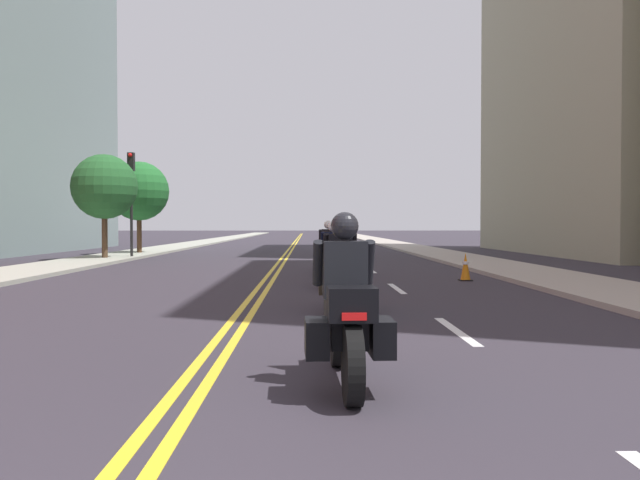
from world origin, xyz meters
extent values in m
plane|color=#302B34|center=(0.00, 48.00, 0.00)|extent=(264.00, 264.00, 0.00)
cube|color=#9F9F91|center=(-7.65, 48.00, 0.06)|extent=(2.73, 144.00, 0.12)
cube|color=#A99E93|center=(7.65, 48.00, 0.06)|extent=(2.73, 144.00, 0.12)
cube|color=yellow|center=(-0.12, 48.00, 0.00)|extent=(0.12, 132.00, 0.01)
cube|color=yellow|center=(0.12, 48.00, 0.00)|extent=(0.12, 132.00, 0.01)
cube|color=silver|center=(3.14, 8.00, 0.00)|extent=(0.14, 2.40, 0.01)
cube|color=silver|center=(3.14, 14.00, 0.00)|extent=(0.14, 2.40, 0.01)
cube|color=silver|center=(3.14, 20.00, 0.00)|extent=(0.14, 2.40, 0.01)
cube|color=silver|center=(3.14, 26.00, 0.00)|extent=(0.14, 2.40, 0.01)
cube|color=silver|center=(3.14, 32.00, 0.00)|extent=(0.14, 2.40, 0.01)
cube|color=silver|center=(3.14, 38.00, 0.00)|extent=(0.14, 2.40, 0.01)
cube|color=silver|center=(3.14, 44.00, 0.00)|extent=(0.14, 2.40, 0.01)
cube|color=silver|center=(3.14, 50.00, 0.00)|extent=(0.14, 2.40, 0.01)
cube|color=silver|center=(3.14, 56.00, 0.00)|extent=(0.14, 2.40, 0.01)
cube|color=gray|center=(-15.56, 35.16, 10.49)|extent=(6.08, 20.09, 20.99)
cylinder|color=black|center=(1.38, 5.77, 0.33)|extent=(0.16, 0.67, 0.66)
cylinder|color=black|center=(1.43, 4.29, 0.33)|extent=(0.16, 0.67, 0.66)
cube|color=silver|center=(1.38, 5.77, 0.68)|extent=(0.15, 0.32, 0.04)
cube|color=black|center=(1.40, 5.03, 0.61)|extent=(0.36, 1.14, 0.40)
cube|color=black|center=(1.42, 4.36, 0.83)|extent=(0.41, 0.37, 0.28)
cube|color=red|center=(1.43, 4.18, 0.75)|extent=(0.20, 0.04, 0.06)
cube|color=black|center=(1.14, 4.58, 0.51)|extent=(0.21, 0.45, 0.32)
cube|color=black|center=(1.70, 4.60, 0.51)|extent=(0.21, 0.45, 0.32)
cube|color=#B2C1CC|center=(1.39, 5.51, 0.99)|extent=(0.36, 0.13, 0.36)
cube|color=black|center=(1.40, 4.98, 1.07)|extent=(0.41, 0.27, 0.52)
cylinder|color=black|center=(1.16, 5.12, 1.12)|extent=(0.11, 0.28, 0.45)
cylinder|color=black|center=(1.64, 5.14, 1.12)|extent=(0.11, 0.28, 0.45)
sphere|color=black|center=(1.40, 5.01, 1.47)|extent=(0.26, 0.26, 0.26)
cylinder|color=black|center=(1.61, 10.78, 0.34)|extent=(0.14, 0.67, 0.67)
cylinder|color=black|center=(1.62, 9.23, 0.34)|extent=(0.14, 0.67, 0.67)
cube|color=silver|center=(1.61, 10.78, 0.69)|extent=(0.14, 0.32, 0.04)
cube|color=black|center=(1.61, 10.00, 0.62)|extent=(0.33, 1.18, 0.40)
cube|color=black|center=(1.62, 9.30, 0.84)|extent=(0.40, 0.36, 0.28)
cube|color=red|center=(1.62, 9.11, 0.76)|extent=(0.20, 0.03, 0.06)
cube|color=black|center=(1.34, 9.53, 0.52)|extent=(0.20, 0.44, 0.32)
cube|color=black|center=(1.90, 9.54, 0.52)|extent=(0.20, 0.44, 0.32)
cube|color=#B2C1CC|center=(1.61, 10.50, 1.00)|extent=(0.36, 0.13, 0.36)
cube|color=black|center=(1.62, 9.95, 1.08)|extent=(0.40, 0.26, 0.52)
cylinder|color=black|center=(1.37, 10.10, 1.13)|extent=(0.10, 0.28, 0.45)
cylinder|color=black|center=(1.85, 10.11, 1.13)|extent=(0.10, 0.28, 0.45)
sphere|color=white|center=(1.61, 9.98, 1.47)|extent=(0.26, 0.26, 0.26)
cylinder|color=black|center=(1.66, 15.15, 0.31)|extent=(0.11, 0.62, 0.62)
cylinder|color=black|center=(1.67, 13.67, 0.31)|extent=(0.11, 0.62, 0.62)
cube|color=silver|center=(1.66, 15.15, 0.64)|extent=(0.14, 0.32, 0.04)
cube|color=black|center=(1.66, 14.41, 0.59)|extent=(0.33, 1.13, 0.40)
cube|color=black|center=(1.66, 13.75, 0.81)|extent=(0.40, 0.36, 0.28)
cube|color=red|center=(1.67, 13.56, 0.73)|extent=(0.20, 0.03, 0.06)
cube|color=black|center=(1.38, 13.97, 0.49)|extent=(0.20, 0.44, 0.32)
cube|color=black|center=(1.94, 13.97, 0.49)|extent=(0.20, 0.44, 0.32)
cube|color=#B2C1CC|center=(1.66, 14.89, 0.97)|extent=(0.36, 0.12, 0.36)
cube|color=black|center=(1.66, 14.36, 1.05)|extent=(0.40, 0.26, 0.53)
cylinder|color=black|center=(1.42, 14.51, 1.10)|extent=(0.10, 0.28, 0.45)
cylinder|color=black|center=(1.90, 14.51, 1.10)|extent=(0.10, 0.28, 0.45)
sphere|color=white|center=(1.66, 14.39, 1.46)|extent=(0.26, 0.26, 0.26)
cylinder|color=black|center=(1.70, 19.90, 0.32)|extent=(0.13, 0.64, 0.64)
cylinder|color=black|center=(1.69, 18.29, 0.32)|extent=(0.13, 0.64, 0.64)
cube|color=silver|center=(1.70, 19.90, 0.66)|extent=(0.14, 0.32, 0.04)
cube|color=black|center=(1.70, 19.09, 0.60)|extent=(0.33, 1.22, 0.40)
cube|color=black|center=(1.69, 18.37, 0.82)|extent=(0.40, 0.36, 0.28)
cube|color=red|center=(1.69, 18.18, 0.74)|extent=(0.20, 0.03, 0.06)
cube|color=black|center=(1.41, 18.61, 0.50)|extent=(0.20, 0.44, 0.32)
cube|color=black|center=(1.97, 18.61, 0.50)|extent=(0.20, 0.44, 0.32)
cube|color=#B2C1CC|center=(1.70, 19.61, 0.98)|extent=(0.36, 0.12, 0.36)
cube|color=black|center=(1.70, 19.04, 1.08)|extent=(0.40, 0.26, 0.56)
cylinder|color=black|center=(1.46, 19.19, 1.13)|extent=(0.10, 0.28, 0.45)
cylinder|color=black|center=(1.94, 19.19, 1.13)|extent=(0.10, 0.28, 0.45)
sphere|color=white|center=(1.70, 19.07, 1.50)|extent=(0.26, 0.26, 0.26)
cube|color=black|center=(5.27, 16.06, 0.01)|extent=(0.33, 0.33, 0.03)
cone|color=orange|center=(5.27, 16.06, 0.39)|extent=(0.26, 0.26, 0.72)
cylinder|color=white|center=(5.27, 16.06, 0.48)|extent=(0.18, 0.18, 0.08)
cylinder|color=black|center=(-6.68, 27.34, 1.96)|extent=(0.12, 0.12, 3.91)
cube|color=black|center=(-6.68, 27.34, 4.26)|extent=(0.28, 0.28, 0.80)
sphere|color=red|center=(-6.68, 27.19, 4.54)|extent=(0.18, 0.18, 0.18)
cylinder|color=#4D3321|center=(-7.37, 31.24, 1.08)|extent=(0.24, 0.24, 2.16)
sphere|color=#22682C|center=(-7.37, 31.24, 3.19)|extent=(2.95, 2.95, 2.95)
cylinder|color=#4A3523|center=(-7.49, 26.16, 1.08)|extent=(0.24, 0.24, 2.15)
sphere|color=#225828|center=(-7.49, 26.16, 3.10)|extent=(2.72, 2.72, 2.72)
camera|label=1|loc=(1.06, -0.91, 1.48)|focal=35.95mm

